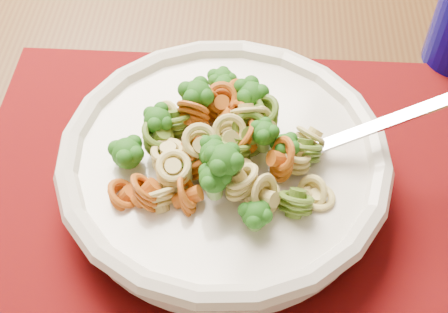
% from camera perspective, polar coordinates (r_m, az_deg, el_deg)
% --- Properties ---
extents(dining_table, '(1.68, 1.41, 0.73)m').
position_cam_1_polar(dining_table, '(0.68, -3.74, -1.01)').
color(dining_table, '#503316').
rests_on(dining_table, ground).
extents(placemat, '(0.54, 0.49, 0.00)m').
position_cam_1_polar(placemat, '(0.55, -0.14, -3.14)').
color(placemat, '#650B04').
rests_on(placemat, dining_table).
extents(pasta_bowl, '(0.28, 0.28, 0.05)m').
position_cam_1_polar(pasta_bowl, '(0.52, -0.00, -0.60)').
color(pasta_bowl, white).
rests_on(pasta_bowl, placemat).
extents(pasta_broccoli_heap, '(0.24, 0.24, 0.06)m').
position_cam_1_polar(pasta_broccoli_heap, '(0.51, -0.00, 0.42)').
color(pasta_broccoli_heap, tan).
rests_on(pasta_broccoli_heap, pasta_bowl).
extents(fork, '(0.16, 0.13, 0.08)m').
position_cam_1_polar(fork, '(0.51, 6.01, -0.12)').
color(fork, silver).
rests_on(fork, pasta_bowl).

